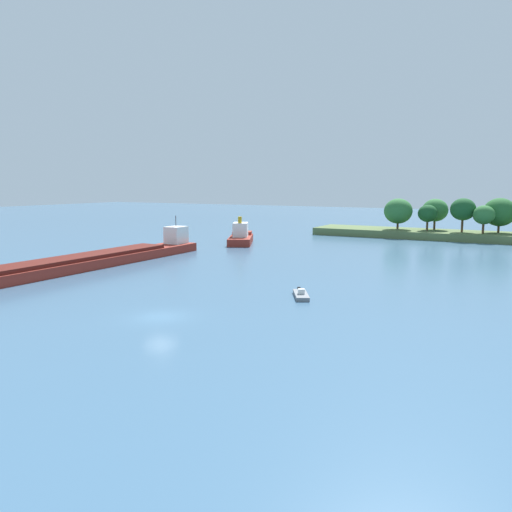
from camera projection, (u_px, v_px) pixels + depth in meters
name	position (u px, v px, depth m)	size (l,w,h in m)	color
ground_plane	(160.00, 317.00, 42.23)	(400.00, 400.00, 0.00)	#3D607F
treeline_island	(459.00, 225.00, 101.15)	(59.61, 10.96, 8.34)	#566B3D
cargo_barge	(90.00, 260.00, 67.35)	(5.09, 43.32, 5.90)	maroon
small_motorboat	(301.00, 295.00, 49.63)	(3.15, 4.24, 0.90)	slate
tugboat	(241.00, 236.00, 94.02)	(8.52, 11.70, 5.16)	maroon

